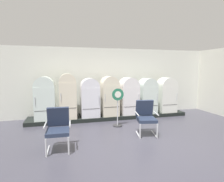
{
  "coord_description": "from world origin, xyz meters",
  "views": [
    {
      "loc": [
        -1.84,
        -4.11,
        1.94
      ],
      "look_at": [
        0.0,
        2.75,
        1.12
      ],
      "focal_mm": 29.98,
      "sensor_mm": 36.0,
      "label": 1
    }
  ],
  "objects_px": {
    "refrigerator_1": "(68,94)",
    "refrigerator_4": "(129,95)",
    "refrigerator_3": "(110,95)",
    "refrigerator_5": "(148,95)",
    "refrigerator_6": "(167,94)",
    "refrigerator_0": "(45,97)",
    "armchair_right": "(146,116)",
    "sign_stand": "(118,109)",
    "refrigerator_2": "(90,97)",
    "armchair_left": "(58,127)"
  },
  "relations": [
    {
      "from": "refrigerator_5",
      "to": "sign_stand",
      "type": "bearing_deg",
      "value": -147.56
    },
    {
      "from": "refrigerator_3",
      "to": "refrigerator_6",
      "type": "xyz_separation_m",
      "value": [
        2.49,
        -0.04,
        -0.05
      ]
    },
    {
      "from": "refrigerator_5",
      "to": "armchair_left",
      "type": "xyz_separation_m",
      "value": [
        -3.53,
        -2.43,
        -0.34
      ]
    },
    {
      "from": "refrigerator_0",
      "to": "refrigerator_6",
      "type": "height_order",
      "value": "refrigerator_0"
    },
    {
      "from": "refrigerator_1",
      "to": "refrigerator_6",
      "type": "relative_size",
      "value": 1.13
    },
    {
      "from": "refrigerator_3",
      "to": "refrigerator_5",
      "type": "xyz_separation_m",
      "value": [
        1.62,
        -0.02,
        -0.05
      ]
    },
    {
      "from": "refrigerator_4",
      "to": "refrigerator_0",
      "type": "bearing_deg",
      "value": -179.3
    },
    {
      "from": "refrigerator_2",
      "to": "refrigerator_5",
      "type": "relative_size",
      "value": 1.02
    },
    {
      "from": "armchair_right",
      "to": "refrigerator_0",
      "type": "bearing_deg",
      "value": 146.55
    },
    {
      "from": "refrigerator_0",
      "to": "armchair_left",
      "type": "relative_size",
      "value": 1.52
    },
    {
      "from": "refrigerator_2",
      "to": "armchair_right",
      "type": "height_order",
      "value": "refrigerator_2"
    },
    {
      "from": "refrigerator_1",
      "to": "armchair_right",
      "type": "relative_size",
      "value": 1.62
    },
    {
      "from": "refrigerator_1",
      "to": "refrigerator_2",
      "type": "relative_size",
      "value": 1.12
    },
    {
      "from": "refrigerator_0",
      "to": "refrigerator_6",
      "type": "bearing_deg",
      "value": -0.16
    },
    {
      "from": "refrigerator_0",
      "to": "refrigerator_4",
      "type": "bearing_deg",
      "value": 0.7
    },
    {
      "from": "refrigerator_2",
      "to": "sign_stand",
      "type": "height_order",
      "value": "refrigerator_2"
    },
    {
      "from": "refrigerator_0",
      "to": "refrigerator_3",
      "type": "xyz_separation_m",
      "value": [
        2.4,
        0.02,
        0.0
      ]
    },
    {
      "from": "sign_stand",
      "to": "armchair_right",
      "type": "bearing_deg",
      "value": -59.02
    },
    {
      "from": "armchair_right",
      "to": "sign_stand",
      "type": "height_order",
      "value": "sign_stand"
    },
    {
      "from": "refrigerator_0",
      "to": "refrigerator_1",
      "type": "distance_m",
      "value": 0.8
    },
    {
      "from": "refrigerator_5",
      "to": "armchair_right",
      "type": "bearing_deg",
      "value": -116.96
    },
    {
      "from": "refrigerator_3",
      "to": "sign_stand",
      "type": "relative_size",
      "value": 1.18
    },
    {
      "from": "refrigerator_0",
      "to": "refrigerator_6",
      "type": "distance_m",
      "value": 4.89
    },
    {
      "from": "refrigerator_6",
      "to": "armchair_left",
      "type": "height_order",
      "value": "refrigerator_6"
    },
    {
      "from": "refrigerator_2",
      "to": "armchair_left",
      "type": "xyz_separation_m",
      "value": [
        -1.13,
        -2.43,
        -0.36
      ]
    },
    {
      "from": "armchair_right",
      "to": "sign_stand",
      "type": "bearing_deg",
      "value": 120.98
    },
    {
      "from": "refrigerator_2",
      "to": "refrigerator_4",
      "type": "height_order",
      "value": "refrigerator_4"
    },
    {
      "from": "armchair_left",
      "to": "armchair_right",
      "type": "relative_size",
      "value": 1.0
    },
    {
      "from": "armchair_left",
      "to": "sign_stand",
      "type": "distance_m",
      "value": 2.4
    },
    {
      "from": "refrigerator_0",
      "to": "refrigerator_3",
      "type": "bearing_deg",
      "value": 0.57
    },
    {
      "from": "armchair_right",
      "to": "sign_stand",
      "type": "xyz_separation_m",
      "value": [
        -0.58,
        0.97,
        0.03
      ]
    },
    {
      "from": "refrigerator_1",
      "to": "refrigerator_4",
      "type": "xyz_separation_m",
      "value": [
        2.4,
        0.01,
        -0.1
      ]
    },
    {
      "from": "refrigerator_5",
      "to": "armchair_right",
      "type": "relative_size",
      "value": 1.42
    },
    {
      "from": "refrigerator_5",
      "to": "sign_stand",
      "type": "height_order",
      "value": "refrigerator_5"
    },
    {
      "from": "refrigerator_0",
      "to": "refrigerator_4",
      "type": "xyz_separation_m",
      "value": [
        3.2,
        0.04,
        -0.04
      ]
    },
    {
      "from": "refrigerator_6",
      "to": "armchair_right",
      "type": "distance_m",
      "value": 2.75
    },
    {
      "from": "refrigerator_1",
      "to": "refrigerator_5",
      "type": "xyz_separation_m",
      "value": [
        3.21,
        -0.03,
        -0.12
      ]
    },
    {
      "from": "armchair_left",
      "to": "sign_stand",
      "type": "height_order",
      "value": "sign_stand"
    },
    {
      "from": "refrigerator_1",
      "to": "refrigerator_2",
      "type": "height_order",
      "value": "refrigerator_1"
    },
    {
      "from": "refrigerator_1",
      "to": "refrigerator_2",
      "type": "bearing_deg",
      "value": -1.94
    },
    {
      "from": "refrigerator_2",
      "to": "refrigerator_3",
      "type": "relative_size",
      "value": 0.96
    },
    {
      "from": "refrigerator_4",
      "to": "armchair_left",
      "type": "height_order",
      "value": "refrigerator_4"
    },
    {
      "from": "refrigerator_2",
      "to": "refrigerator_4",
      "type": "xyz_separation_m",
      "value": [
        1.58,
        0.04,
        0.0
      ]
    },
    {
      "from": "refrigerator_0",
      "to": "refrigerator_5",
      "type": "relative_size",
      "value": 1.07
    },
    {
      "from": "refrigerator_1",
      "to": "refrigerator_4",
      "type": "relative_size",
      "value": 1.11
    },
    {
      "from": "refrigerator_4",
      "to": "armchair_right",
      "type": "bearing_deg",
      "value": -95.61
    },
    {
      "from": "armchair_left",
      "to": "armchair_right",
      "type": "xyz_separation_m",
      "value": [
        2.52,
        0.44,
        0.0
      ]
    },
    {
      "from": "refrigerator_3",
      "to": "refrigerator_6",
      "type": "distance_m",
      "value": 2.49
    },
    {
      "from": "refrigerator_3",
      "to": "refrigerator_6",
      "type": "bearing_deg",
      "value": -0.86
    },
    {
      "from": "refrigerator_0",
      "to": "refrigerator_4",
      "type": "height_order",
      "value": "refrigerator_0"
    }
  ]
}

